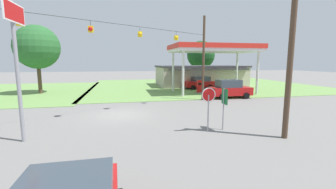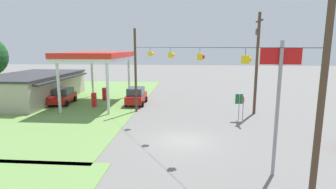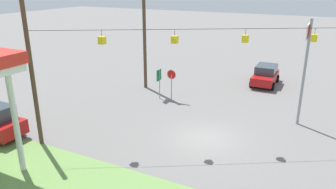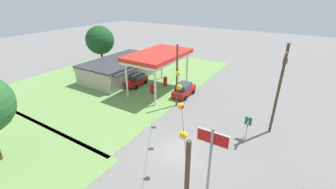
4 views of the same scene
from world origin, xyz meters
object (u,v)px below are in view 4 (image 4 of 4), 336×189
Objects in this scene: gas_station_canopy at (159,56)px; route_sign at (248,123)px; car_at_pumps_rear at (137,80)px; utility_pole_main at (280,86)px; fuel_pump_far at (165,82)px; stop_sign_roadside at (247,127)px; tree_behind_station at (100,40)px; fuel_pump_near at (152,89)px; car_at_pumps_front at (184,89)px; stop_sign_overhead at (211,156)px; gas_station_store at (122,68)px.

route_sign is at bearing -110.63° from gas_station_canopy.
car_at_pumps_rear is 0.45× the size of utility_pole_main.
fuel_pump_far is 17.33m from stop_sign_roadside.
utility_pole_main is (-3.11, -16.92, -0.00)m from gas_station_canopy.
stop_sign_roadside is at bearing -109.13° from tree_behind_station.
utility_pole_main is at bearing -94.36° from fuel_pump_near.
fuel_pump_near is 0.37× the size of car_at_pumps_front.
fuel_pump_far is at bearing 73.77° from utility_pole_main.
gas_station_canopy is 6.22m from car_at_pumps_front.
tree_behind_station is (2.79, 17.35, 4.54)m from fuel_pump_far.
route_sign is 0.29× the size of tree_behind_station.
gas_station_canopy is at bearing -104.88° from tree_behind_station.
car_at_pumps_front is 13.78m from utility_pole_main.
stop_sign_roadside is 1.04× the size of route_sign.
stop_sign_roadside is at bearing -1.99° from stop_sign_overhead.
car_at_pumps_rear is at bearing -108.30° from stop_sign_roadside.
stop_sign_overhead is at bearing -1.99° from stop_sign_roadside.
utility_pole_main reaches higher than stop_sign_roadside.
route_sign is (-7.15, -23.99, 0.05)m from gas_station_store.
stop_sign_roadside is 0.36× the size of stop_sign_overhead.
stop_sign_roadside is at bearing 152.55° from utility_pole_main.
gas_station_canopy is at bearing 69.37° from route_sign.
stop_sign_roadside is 1.04m from route_sign.
route_sign is (-7.44, -14.93, 0.93)m from fuel_pump_far.
route_sign is at bearing -107.59° from tree_behind_station.
car_at_pumps_rear is at bearing 50.17° from stop_sign_overhead.
fuel_pump_far is 16.71m from route_sign.
fuel_pump_far is 0.37× the size of car_at_pumps_rear.
car_at_pumps_rear is at bearing 92.05° from car_at_pumps_front.
stop_sign_roadside reaches higher than fuel_pump_far.
tree_behind_station is (10.23, 32.28, 3.60)m from route_sign.
utility_pole_main is (-1.29, -16.92, 4.71)m from fuel_pump_near.
fuel_pump_near is 20.95m from stop_sign_overhead.
car_at_pumps_rear is (-1.75, -4.74, -0.72)m from gas_station_store.
stop_sign_overhead reaches higher than gas_station_canopy.
car_at_pumps_rear is 14.58m from tree_behind_station.
utility_pole_main is at bearing 152.55° from stop_sign_roadside.
fuel_pump_far is 0.37× the size of car_at_pumps_front.
stop_sign_overhead is (-17.95, -14.76, 4.01)m from fuel_pump_far.
car_at_pumps_front is at bearing -122.27° from stop_sign_roadside.
car_at_pumps_rear is 21.91m from utility_pole_main.
car_at_pumps_rear is at bearing 115.33° from fuel_pump_far.
tree_behind_station is at bearing 69.61° from gas_station_store.
gas_station_canopy is 6.28m from car_at_pumps_rear.
utility_pole_main reaches higher than fuel_pump_far.
utility_pole_main is (3.53, -1.84, 3.68)m from stop_sign_roadside.
car_at_pumps_front is (-1.36, -13.36, -0.65)m from gas_station_store.
stop_sign_roadside reaches higher than car_at_pumps_front.
tree_behind_station is (11.25, 32.44, 3.50)m from stop_sign_roadside.
tree_behind_station is (4.45, 21.66, 4.31)m from car_at_pumps_front.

